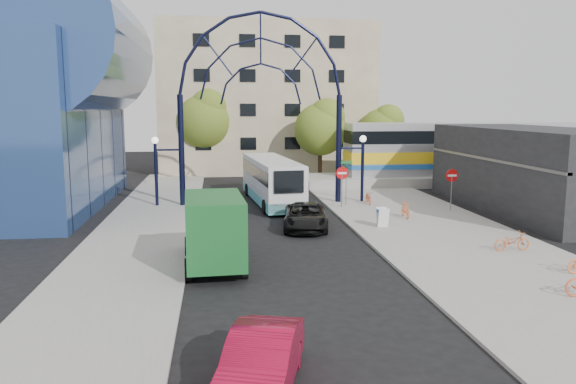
{
  "coord_description": "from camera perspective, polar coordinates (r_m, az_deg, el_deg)",
  "views": [
    {
      "loc": [
        -2.77,
        -21.51,
        6.21
      ],
      "look_at": [
        0.69,
        6.0,
        2.02
      ],
      "focal_mm": 35.0,
      "sensor_mm": 36.0,
      "label": 1
    }
  ],
  "objects": [
    {
      "name": "plaza_west",
      "position": [
        28.43,
        -14.58,
        -4.19
      ],
      "size": [
        5.0,
        50.0,
        0.12
      ],
      "primitive_type": "cube",
      "color": "gray",
      "rests_on": "ground"
    },
    {
      "name": "train_car",
      "position": [
        49.21,
        20.46,
        4.19
      ],
      "size": [
        25.1,
        3.05,
        4.2
      ],
      "color": "#B7B7BC",
      "rests_on": "train_platform"
    },
    {
      "name": "black_suv",
      "position": [
        28.93,
        1.79,
        -2.48
      ],
      "size": [
        2.84,
        5.01,
        1.32
      ],
      "primitive_type": "imported",
      "rotation": [
        0.0,
        0.0,
        -0.14
      ],
      "color": "black",
      "rests_on": "ground"
    },
    {
      "name": "bike_near_a",
      "position": [
        36.18,
        8.18,
        -0.52
      ],
      "size": [
        0.68,
        1.62,
        0.83
      ],
      "primitive_type": "imported",
      "rotation": [
        0.0,
        0.0,
        -0.08
      ],
      "color": "#CC4E28",
      "rests_on": "sidewalk_east"
    },
    {
      "name": "do_not_enter_sign",
      "position": [
        34.64,
        16.31,
        1.22
      ],
      "size": [
        0.76,
        0.07,
        2.48
      ],
      "color": "slate",
      "rests_on": "sidewalk_east"
    },
    {
      "name": "sidewalk_east",
      "position": [
        28.36,
        15.37,
        -4.25
      ],
      "size": [
        8.0,
        56.0,
        0.12
      ],
      "primitive_type": "cube",
      "color": "gray",
      "rests_on": "ground"
    },
    {
      "name": "street_name_sign",
      "position": [
        35.26,
        5.94,
        1.9
      ],
      "size": [
        0.7,
        0.7,
        2.8
      ],
      "color": "slate",
      "rests_on": "sidewalk_east"
    },
    {
      "name": "tree_north_a",
      "position": [
        48.28,
        3.46,
        6.67
      ],
      "size": [
        4.48,
        4.48,
        7.0
      ],
      "color": "#382314",
      "rests_on": "ground"
    },
    {
      "name": "tree_north_b",
      "position": [
        51.45,
        -8.48,
        7.45
      ],
      "size": [
        5.12,
        5.12,
        8.0
      ],
      "color": "#382314",
      "rests_on": "ground"
    },
    {
      "name": "commercial_block_east",
      "position": [
        36.86,
        23.5,
        2.1
      ],
      "size": [
        6.0,
        16.0,
        5.0
      ],
      "primitive_type": "cube",
      "color": "black",
      "rests_on": "ground"
    },
    {
      "name": "gateway_arch",
      "position": [
        35.69,
        -2.78,
        12.35
      ],
      "size": [
        13.64,
        0.44,
        12.1
      ],
      "color": "black",
      "rests_on": "ground"
    },
    {
      "name": "city_bus",
      "position": [
        36.7,
        -1.69,
        1.23
      ],
      "size": [
        3.28,
        10.68,
        2.89
      ],
      "rotation": [
        0.0,
        0.0,
        0.09
      ],
      "color": "silver",
      "rests_on": "ground"
    },
    {
      "name": "red_sedan",
      "position": [
        12.85,
        -2.78,
        -16.9
      ],
      "size": [
        2.5,
        4.38,
        1.37
      ],
      "primitive_type": "imported",
      "rotation": [
        0.0,
        0.0,
        -0.27
      ],
      "color": "maroon",
      "rests_on": "ground"
    },
    {
      "name": "train_platform",
      "position": [
        49.45,
        20.31,
        1.31
      ],
      "size": [
        32.0,
        5.0,
        0.8
      ],
      "primitive_type": "cube",
      "color": "gray",
      "rests_on": "ground"
    },
    {
      "name": "transit_hall",
      "position": [
        38.6,
        -26.43,
        8.43
      ],
      "size": [
        16.5,
        18.0,
        14.5
      ],
      "color": "navy",
      "rests_on": "ground"
    },
    {
      "name": "green_truck",
      "position": [
        22.2,
        -7.58,
        -3.85
      ],
      "size": [
        2.49,
        5.89,
        2.92
      ],
      "rotation": [
        0.0,
        0.0,
        0.05
      ],
      "color": "black",
      "rests_on": "ground"
    },
    {
      "name": "tree_north_c",
      "position": [
        51.66,
        9.64,
        6.32
      ],
      "size": [
        4.16,
        4.16,
        6.5
      ],
      "color": "#382314",
      "rests_on": "ground"
    },
    {
      "name": "stop_sign",
      "position": [
        34.61,
        5.51,
        1.55
      ],
      "size": [
        0.8,
        0.07,
        2.5
      ],
      "color": "slate",
      "rests_on": "sidewalk_east"
    },
    {
      "name": "sandwich_board",
      "position": [
        29.24,
        9.59,
        -2.31
      ],
      "size": [
        0.55,
        0.61,
        0.99
      ],
      "color": "white",
      "rests_on": "sidewalk_east"
    },
    {
      "name": "bike_near_b",
      "position": [
        31.98,
        11.84,
        -1.75
      ],
      "size": [
        0.49,
        1.52,
        0.9
      ],
      "primitive_type": "imported",
      "rotation": [
        0.0,
        0.0,
        -0.05
      ],
      "color": "orange",
      "rests_on": "sidewalk_east"
    },
    {
      "name": "ground",
      "position": [
        22.56,
        0.15,
        -7.4
      ],
      "size": [
        120.0,
        120.0,
        0.0
      ],
      "primitive_type": "plane",
      "color": "black",
      "rests_on": "ground"
    },
    {
      "name": "apartment_block",
      "position": [
        56.68,
        -2.38,
        9.38
      ],
      "size": [
        20.0,
        12.1,
        14.0
      ],
      "color": "tan",
      "rests_on": "ground"
    },
    {
      "name": "bike_far_a",
      "position": [
        25.96,
        21.79,
        -4.67
      ],
      "size": [
        1.59,
        0.56,
        0.83
      ],
      "primitive_type": "imported",
      "rotation": [
        0.0,
        0.0,
        1.58
      ],
      "color": "#CA5928",
      "rests_on": "sidewalk_east"
    }
  ]
}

